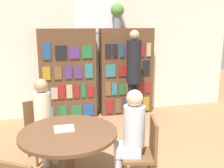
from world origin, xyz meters
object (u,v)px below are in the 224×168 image
at_px(seated_reader_right, 131,133).
at_px(reading_table, 69,141).
at_px(bookshelf_right, 126,72).
at_px(bookshelf_left, 68,74).
at_px(seated_reader_left, 44,116).
at_px(librarian_standing, 134,66).
at_px(flower_vase, 117,13).
at_px(chair_far_side, 145,150).
at_px(chair_left_side, 40,126).

bearing_deg(seated_reader_right, reading_table, 90.00).
distance_m(bookshelf_right, seated_reader_right, 2.81).
xyz_separation_m(bookshelf_left, bookshelf_right, (1.29, -0.00, -0.00)).
bearing_deg(seated_reader_right, bookshelf_right, -2.36).
height_order(reading_table, seated_reader_left, seated_reader_left).
bearing_deg(bookshelf_right, librarian_standing, -89.32).
distance_m(flower_vase, librarian_standing, 1.20).
height_order(reading_table, chair_far_side, chair_far_side).
height_order(chair_left_side, librarian_standing, librarian_standing).
bearing_deg(reading_table, bookshelf_right, 59.05).
height_order(flower_vase, chair_far_side, flower_vase).
relative_size(bookshelf_left, chair_far_side, 2.15).
distance_m(flower_vase, seated_reader_left, 2.85).
xyz_separation_m(chair_left_side, chair_far_side, (1.26, -1.08, 0.00)).
xyz_separation_m(flower_vase, chair_left_side, (-1.65, -1.65, -1.73)).
relative_size(chair_far_side, seated_reader_left, 0.71).
relative_size(chair_far_side, librarian_standing, 0.47).
relative_size(seated_reader_right, librarian_standing, 0.67).
bearing_deg(bookshelf_right, seated_reader_right, -106.04).
distance_m(bookshelf_right, reading_table, 2.95).
xyz_separation_m(chair_far_side, seated_reader_left, (-1.19, 0.92, 0.22)).
bearing_deg(chair_left_side, librarian_standing, -170.74).
height_order(bookshelf_right, reading_table, bookshelf_right).
distance_m(bookshelf_right, chair_left_side, 2.52).
relative_size(flower_vase, seated_reader_left, 0.41).
height_order(chair_far_side, seated_reader_left, seated_reader_left).
relative_size(bookshelf_right, seated_reader_left, 1.52).
bearing_deg(chair_left_side, seated_reader_right, 113.90).
distance_m(reading_table, seated_reader_right, 0.76).
relative_size(flower_vase, chair_left_side, 0.58).
relative_size(flower_vase, seated_reader_right, 0.41).
bearing_deg(chair_left_side, bookshelf_left, -131.41).
relative_size(chair_far_side, seated_reader_right, 0.71).
xyz_separation_m(bookshelf_right, flower_vase, (-0.21, 0.00, 1.27)).
relative_size(bookshelf_right, librarian_standing, 1.01).
relative_size(chair_left_side, chair_far_side, 1.00).
bearing_deg(librarian_standing, flower_vase, 112.78).
height_order(bookshelf_left, librarian_standing, bookshelf_left).
xyz_separation_m(bookshelf_left, seated_reader_right, (0.52, -2.69, -0.23)).
relative_size(reading_table, seated_reader_left, 0.95).
relative_size(seated_reader_left, librarian_standing, 0.66).
height_order(flower_vase, librarian_standing, flower_vase).
bearing_deg(seated_reader_right, chair_left_side, 59.90).
bearing_deg(seated_reader_left, chair_far_side, 120.14).
xyz_separation_m(flower_vase, reading_table, (-1.30, -2.51, -1.61)).
bearing_deg(seated_reader_left, seated_reader_right, 117.04).
height_order(chair_far_side, librarian_standing, librarian_standing).
distance_m(flower_vase, seated_reader_right, 3.14).
xyz_separation_m(bookshelf_left, seated_reader_left, (-0.50, -1.81, -0.24)).
bearing_deg(chair_far_side, chair_left_side, 63.00).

